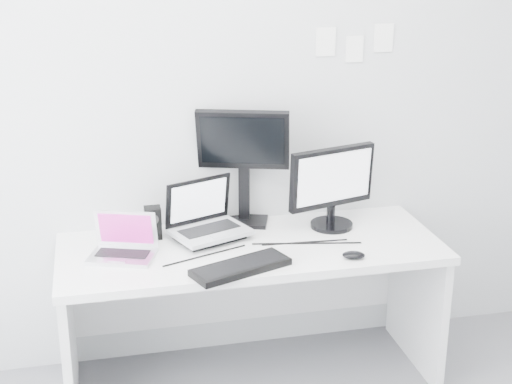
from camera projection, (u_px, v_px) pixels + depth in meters
The scene contains 12 objects.
back_wall at pixel (235, 100), 3.66m from camera, with size 3.60×3.60×0.00m, color #BCBEC1.
desk at pixel (251, 314), 3.66m from camera, with size 1.80×0.70×0.73m, color white.
macbook at pixel (121, 236), 3.36m from camera, with size 0.29×0.22×0.22m, color #AEAEB2.
speaker at pixel (153, 223), 3.60m from camera, with size 0.08×0.08×0.16m, color black.
dell_laptop at pixel (210, 211), 3.56m from camera, with size 0.35×0.27×0.29m, color #B6B8BE.
rear_monitor at pixel (243, 165), 3.70m from camera, with size 0.45×0.16×0.61m, color black.
samsung_monitor at pixel (333, 187), 3.69m from camera, with size 0.46×0.21×0.42m, color black.
keyboard at pixel (241, 267), 3.27m from camera, with size 0.44×0.16×0.03m, color black.
mouse at pixel (354, 255), 3.39m from camera, with size 0.10×0.07×0.03m, color black.
wall_note_0 at pixel (326, 42), 3.66m from camera, with size 0.10×0.00×0.14m, color white.
wall_note_1 at pixel (354, 49), 3.70m from camera, with size 0.09×0.00×0.13m, color white.
wall_note_2 at pixel (384, 38), 3.72m from camera, with size 0.10×0.00×0.14m, color white.
Camera 1 is at (-0.69, -1.94, 2.13)m, focal length 52.71 mm.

